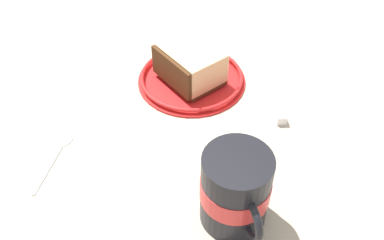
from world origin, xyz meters
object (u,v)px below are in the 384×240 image
(small_plate, at_px, (192,78))
(cake_slice, at_px, (190,65))
(sugar_cube, at_px, (281,119))
(tea_mug, at_px, (236,190))
(teaspoon, at_px, (60,147))

(small_plate, height_order, cake_slice, cake_slice)
(small_plate, relative_size, sugar_cube, 12.15)
(cake_slice, relative_size, sugar_cube, 6.77)
(cake_slice, height_order, tea_mug, tea_mug)
(small_plate, distance_m, cake_slice, 0.03)
(small_plate, bearing_deg, cake_slice, -92.62)
(tea_mug, xyz_separation_m, sugar_cube, (-0.07, 0.17, -0.05))
(tea_mug, relative_size, teaspoon, 1.05)
(cake_slice, relative_size, tea_mug, 0.94)
(cake_slice, height_order, teaspoon, cake_slice)
(cake_slice, bearing_deg, small_plate, 87.38)
(sugar_cube, bearing_deg, cake_slice, -165.73)
(teaspoon, xyz_separation_m, sugar_cube, (0.17, 0.28, 0.00))
(sugar_cube, bearing_deg, small_plate, -166.62)
(small_plate, bearing_deg, teaspoon, -91.75)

